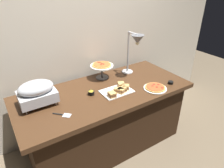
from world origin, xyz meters
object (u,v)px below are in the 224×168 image
object	(u,v)px
serving_spatula	(63,115)
sauce_cup_near	(171,82)
chafing_dish	(37,92)
heat_lamp	(136,44)
pizza_plate_center	(102,67)
sauce_cup_far	(91,93)
pizza_plate_front	(155,88)
sandwich_platter	(119,90)

from	to	relation	value
serving_spatula	sauce_cup_near	bearing A→B (deg)	-4.78
chafing_dish	serving_spatula	bearing A→B (deg)	-65.67
heat_lamp	pizza_plate_center	distance (m)	0.47
chafing_dish	sauce_cup_near	xyz separation A→B (m)	(1.39, -0.39, -0.12)
pizza_plate_center	sauce_cup_far	bearing A→B (deg)	-136.80
pizza_plate_front	sauce_cup_far	xyz separation A→B (m)	(-0.64, 0.28, 0.01)
pizza_plate_center	serving_spatula	size ratio (longest dim) A/B	1.90
pizza_plate_front	sauce_cup_far	bearing A→B (deg)	156.73
pizza_plate_center	heat_lamp	bearing A→B (deg)	-25.29
sandwich_platter	pizza_plate_center	bearing A→B (deg)	86.62
pizza_plate_center	serving_spatula	bearing A→B (deg)	-145.99
pizza_plate_front	sandwich_platter	distance (m)	0.41
chafing_dish	pizza_plate_center	world-z (taller)	chafing_dish
sauce_cup_far	pizza_plate_center	bearing A→B (deg)	43.20
chafing_dish	pizza_plate_front	distance (m)	1.22
sandwich_platter	sauce_cup_far	size ratio (longest dim) A/B	4.92
pizza_plate_center	serving_spatula	world-z (taller)	pizza_plate_center
sauce_cup_far	serving_spatula	bearing A→B (deg)	-154.84
sauce_cup_far	pizza_plate_front	bearing A→B (deg)	-23.27
heat_lamp	sauce_cup_far	bearing A→B (deg)	-170.52
sandwich_platter	heat_lamp	bearing A→B (deg)	30.62
heat_lamp	serving_spatula	xyz separation A→B (m)	(-1.03, -0.29, -0.41)
chafing_dish	sauce_cup_near	distance (m)	1.45
heat_lamp	pizza_plate_center	xyz separation A→B (m)	(-0.36, 0.17, -0.26)
pizza_plate_center	serving_spatula	distance (m)	0.83
pizza_plate_center	sauce_cup_far	xyz separation A→B (m)	(-0.29, -0.28, -0.12)
pizza_plate_front	sandwich_platter	xyz separation A→B (m)	(-0.37, 0.16, 0.01)
sandwich_platter	sauce_cup_near	size ratio (longest dim) A/B	5.52
sauce_cup_near	heat_lamp	bearing A→B (deg)	120.14
chafing_dish	heat_lamp	size ratio (longest dim) A/B	0.65
sandwich_platter	sauce_cup_far	xyz separation A→B (m)	(-0.27, 0.12, -0.00)
pizza_plate_center	sauce_cup_far	world-z (taller)	pizza_plate_center
chafing_dish	pizza_plate_front	bearing A→B (deg)	-18.45
pizza_plate_front	sauce_cup_near	size ratio (longest dim) A/B	4.21
heat_lamp	chafing_dish	bearing A→B (deg)	-179.97
chafing_dish	pizza_plate_center	distance (m)	0.82
sandwich_platter	serving_spatula	xyz separation A→B (m)	(-0.65, -0.06, -0.02)
sauce_cup_near	sauce_cup_far	distance (m)	0.92
chafing_dish	serving_spatula	distance (m)	0.34
heat_lamp	sandwich_platter	size ratio (longest dim) A/B	1.59
heat_lamp	sandwich_platter	distance (m)	0.58
heat_lamp	sauce_cup_near	size ratio (longest dim) A/B	8.77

